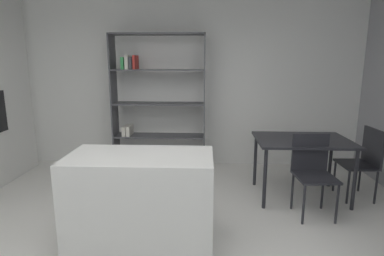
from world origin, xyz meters
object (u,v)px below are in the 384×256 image
(dining_chair_window_side, at_px, (364,157))
(open_bookshelf, at_px, (155,101))
(dining_table, at_px, (302,145))
(kitchen_island, at_px, (141,200))
(dining_chair_near, at_px, (312,167))

(dining_chair_window_side, bearing_deg, open_bookshelf, -111.89)
(dining_table, bearing_deg, dining_chair_window_side, 0.23)
(open_bookshelf, xyz_separation_m, dining_chair_window_side, (2.89, -1.05, -0.59))
(open_bookshelf, relative_size, dining_chair_window_side, 2.37)
(kitchen_island, bearing_deg, dining_chair_window_side, 23.79)
(kitchen_island, relative_size, dining_chair_window_side, 1.48)
(kitchen_island, relative_size, open_bookshelf, 0.62)
(kitchen_island, xyz_separation_m, dining_chair_window_side, (2.68, 1.18, 0.10))
(dining_table, distance_m, dining_chair_near, 0.48)
(kitchen_island, xyz_separation_m, dining_table, (1.87, 1.18, 0.26))
(open_bookshelf, distance_m, dining_table, 2.38)
(kitchen_island, distance_m, dining_chair_near, 2.00)
(kitchen_island, xyz_separation_m, dining_chair_near, (1.86, 0.72, 0.11))
(kitchen_island, xyz_separation_m, open_bookshelf, (-0.22, 2.23, 0.69))
(dining_chair_near, distance_m, dining_chair_window_side, 0.94)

